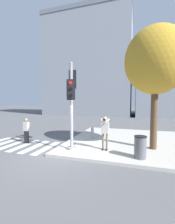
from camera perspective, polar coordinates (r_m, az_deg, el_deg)
The scene contains 11 objects.
ground_plane at distance 8.06m, azimuth -10.73°, elevation -15.57°, with size 160.00×160.00×0.00m, color #5B5B5E.
sidewalk_corner at distance 10.52m, azimuth 16.54°, elevation -10.61°, with size 8.00×8.00×0.14m.
crosswalk_stripes at distance 10.46m, azimuth -24.69°, elevation -11.27°, with size 4.45×2.61×0.01m.
traffic_signal_pole at distance 7.93m, azimuth -6.05°, elevation 5.24°, with size 0.69×1.40×4.60m.
person_photographer at distance 7.96m, azimuth 6.68°, elevation -6.71°, with size 0.50×0.53×1.77m.
pedestrian_distant at distance 10.49m, azimuth -22.28°, elevation -6.36°, with size 0.34×0.20×1.63m.
street_tree at distance 8.95m, azimuth 24.53°, elevation 17.13°, with size 3.18×3.18×6.42m.
fire_hydrant at distance 10.49m, azimuth 1.84°, elevation -7.88°, with size 0.21×0.27×0.80m.
trash_bin at distance 7.29m, azimuth 19.46°, elevation -12.49°, with size 0.55×0.55×1.01m.
building_left at distance 32.95m, azimuth 0.52°, elevation 17.21°, with size 17.50×9.03×20.48m.
building_right at distance 33.48m, azimuth 29.86°, elevation 8.89°, with size 13.91×13.44×11.74m.
Camera 1 is at (3.62, -6.69, 2.68)m, focal length 24.00 mm.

